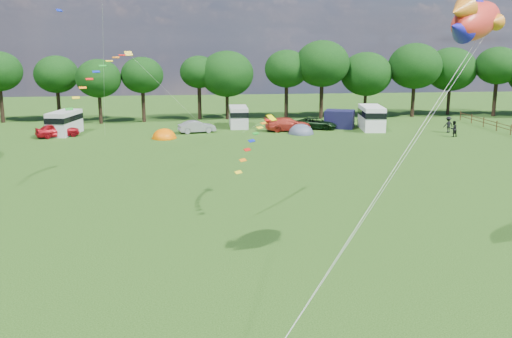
{
  "coord_description": "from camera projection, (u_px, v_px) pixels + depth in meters",
  "views": [
    {
      "loc": [
        -3.22,
        -19.65,
        10.34
      ],
      "look_at": [
        0.0,
        8.0,
        4.0
      ],
      "focal_mm": 40.0,
      "sensor_mm": 36.0,
      "label": 1
    }
  ],
  "objects": [
    {
      "name": "ground_plane",
      "position": [
        280.0,
        318.0,
        21.69
      ],
      "size": [
        180.0,
        180.0,
        0.0
      ],
      "primitive_type": "plane",
      "color": "black",
      "rests_on": "ground"
    },
    {
      "name": "tree_line",
      "position": [
        255.0,
        71.0,
        74.13
      ],
      "size": [
        102.98,
        10.98,
        10.27
      ],
      "color": "black",
      "rests_on": "ground"
    },
    {
      "name": "car_a",
      "position": [
        58.0,
        130.0,
        61.66
      ],
      "size": [
        4.98,
        3.58,
        1.55
      ],
      "primitive_type": "imported",
      "rotation": [
        0.0,
        0.0,
        2.0
      ],
      "color": "#B80F19",
      "rests_on": "ground"
    },
    {
      "name": "car_b",
      "position": [
        197.0,
        127.0,
        64.47
      ],
      "size": [
        4.13,
        2.32,
        1.37
      ],
      "primitive_type": "imported",
      "rotation": [
        0.0,
        0.0,
        1.81
      ],
      "color": "gray",
      "rests_on": "ground"
    },
    {
      "name": "car_c",
      "position": [
        288.0,
        124.0,
        65.8
      ],
      "size": [
        5.33,
        2.61,
        1.55
      ],
      "primitive_type": "imported",
      "rotation": [
        0.0,
        0.0,
        1.66
      ],
      "color": "#B62F1E",
      "rests_on": "ground"
    },
    {
      "name": "car_d",
      "position": [
        316.0,
        123.0,
        67.24
      ],
      "size": [
        5.38,
        3.94,
        1.34
      ],
      "primitive_type": "imported",
      "rotation": [
        0.0,
        0.0,
        1.17
      ],
      "color": "black",
      "rests_on": "ground"
    },
    {
      "name": "campervan_b",
      "position": [
        64.0,
        122.0,
        63.28
      ],
      "size": [
        3.29,
        5.61,
        2.58
      ],
      "rotation": [
        0.0,
        0.0,
        1.36
      ],
      "color": "silver",
      "rests_on": "ground"
    },
    {
      "name": "campervan_c",
      "position": [
        238.0,
        116.0,
        68.73
      ],
      "size": [
        2.27,
        5.05,
        2.45
      ],
      "rotation": [
        0.0,
        0.0,
        1.54
      ],
      "color": "silver",
      "rests_on": "ground"
    },
    {
      "name": "campervan_d",
      "position": [
        372.0,
        117.0,
        66.71
      ],
      "size": [
        3.09,
        5.86,
        2.74
      ],
      "rotation": [
        0.0,
        0.0,
        1.44
      ],
      "color": "white",
      "rests_on": "ground"
    },
    {
      "name": "tent_orange",
      "position": [
        164.0,
        138.0,
        60.99
      ],
      "size": [
        2.65,
        2.9,
        2.07
      ],
      "color": "#F56600",
      "rests_on": "ground"
    },
    {
      "name": "tent_greyblue",
      "position": [
        301.0,
        134.0,
        63.98
      ],
      "size": [
        2.91,
        3.18,
        2.16
      ],
      "color": "#454F61",
      "rests_on": "ground"
    },
    {
      "name": "awning_navy",
      "position": [
        339.0,
        119.0,
        68.06
      ],
      "size": [
        4.12,
        3.77,
        2.1
      ],
      "primitive_type": "cube",
      "rotation": [
        0.0,
        0.0,
        -0.38
      ],
      "color": "#141336",
      "rests_on": "ground"
    },
    {
      "name": "fish_kite",
      "position": [
        473.0,
        20.0,
        23.09
      ],
      "size": [
        4.01,
        3.68,
        2.31
      ],
      "rotation": [
        0.0,
        -0.21,
        0.71
      ],
      "color": "red",
      "rests_on": "ground"
    },
    {
      "name": "streamer_kite_b",
      "position": [
        105.0,
        70.0,
        39.9
      ],
      "size": [
        4.24,
        4.52,
        3.78
      ],
      "rotation": [
        0.0,
        0.0,
        0.35
      ],
      "color": "yellow",
      "rests_on": "ground"
    },
    {
      "name": "streamer_kite_c",
      "position": [
        259.0,
        134.0,
        35.02
      ],
      "size": [
        3.13,
        4.94,
        2.79
      ],
      "rotation": [
        0.0,
        0.0,
        0.79
      ],
      "color": "#F5F300",
      "rests_on": "ground"
    },
    {
      "name": "walker_a",
      "position": [
        454.0,
        129.0,
        61.77
      ],
      "size": [
        0.98,
        0.79,
        1.76
      ],
      "primitive_type": "imported",
      "rotation": [
        0.0,
        0.0,
        3.49
      ],
      "color": "black",
      "rests_on": "ground"
    },
    {
      "name": "walker_b",
      "position": [
        448.0,
        125.0,
        64.56
      ],
      "size": [
        1.26,
        0.76,
        1.83
      ],
      "primitive_type": "imported",
      "rotation": [
        0.0,
        0.0,
        3.33
      ],
      "color": "black",
      "rests_on": "ground"
    }
  ]
}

